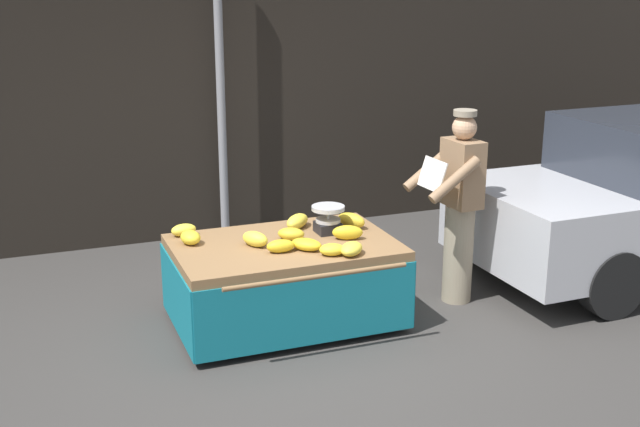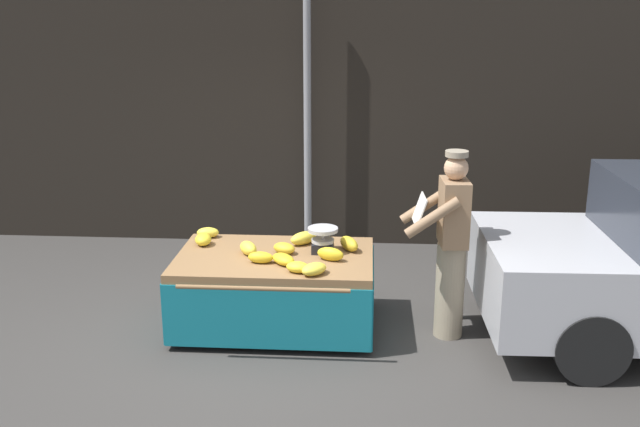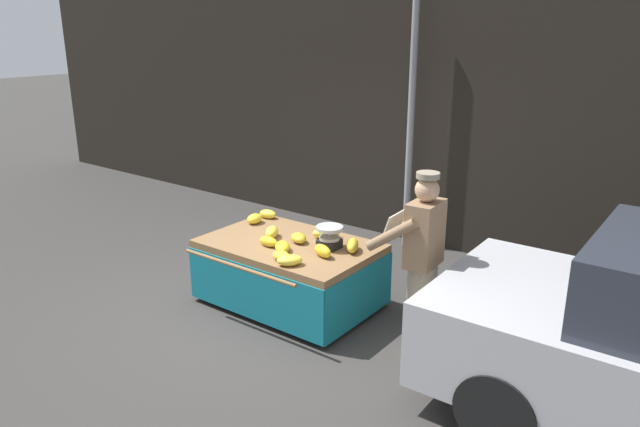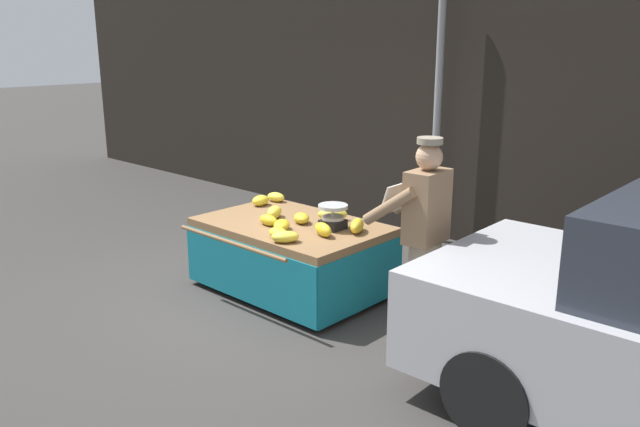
# 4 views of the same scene
# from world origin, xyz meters

# --- Properties ---
(ground_plane) EXTENTS (60.00, 60.00, 0.00)m
(ground_plane) POSITION_xyz_m (0.00, 0.00, 0.00)
(ground_plane) COLOR #383533
(back_wall) EXTENTS (16.00, 0.24, 3.54)m
(back_wall) POSITION_xyz_m (0.00, 3.10, 1.77)
(back_wall) COLOR black
(back_wall) RESTS_ON ground
(street_pole) EXTENTS (0.09, 0.09, 3.32)m
(street_pole) POSITION_xyz_m (0.24, 2.78, 1.66)
(street_pole) COLOR gray
(street_pole) RESTS_ON ground
(banana_cart) EXTENTS (1.82, 1.39, 0.71)m
(banana_cart) POSITION_xyz_m (0.13, 0.43, 0.53)
(banana_cart) COLOR olive
(banana_cart) RESTS_ON ground
(weighing_scale) EXTENTS (0.28, 0.28, 0.23)m
(weighing_scale) POSITION_xyz_m (0.57, 0.55, 0.83)
(weighing_scale) COLOR black
(weighing_scale) RESTS_ON banana_cart
(banana_bunch_0) EXTENTS (0.31, 0.31, 0.12)m
(banana_bunch_0) POSITION_xyz_m (0.37, 0.77, 0.77)
(banana_bunch_0) COLOR yellow
(banana_bunch_0) RESTS_ON banana_cart
(banana_bunch_1) EXTENTS (0.27, 0.24, 0.10)m
(banana_bunch_1) POSITION_xyz_m (0.22, 0.49, 0.76)
(banana_bunch_1) COLOR gold
(banana_bunch_1) RESTS_ON banana_cart
(banana_bunch_2) EXTENTS (0.24, 0.28, 0.12)m
(banana_bunch_2) POSITION_xyz_m (-0.11, 0.44, 0.77)
(banana_bunch_2) COLOR yellow
(banana_bunch_2) RESTS_ON banana_cart
(banana_bunch_3) EXTENTS (0.24, 0.30, 0.13)m
(banana_bunch_3) POSITION_xyz_m (0.81, 0.62, 0.77)
(banana_bunch_3) COLOR gold
(banana_bunch_3) RESTS_ON banana_cart
(banana_bunch_4) EXTENTS (0.23, 0.19, 0.09)m
(banana_bunch_4) POSITION_xyz_m (0.39, 0.01, 0.75)
(banana_bunch_4) COLOR yellow
(banana_bunch_4) RESTS_ON banana_cart
(banana_bunch_5) EXTENTS (0.18, 0.23, 0.11)m
(banana_bunch_5) POSITION_xyz_m (-0.58, 0.68, 0.76)
(banana_bunch_5) COLOR yellow
(banana_bunch_5) RESTS_ON banana_cart
(banana_bunch_6) EXTENTS (0.28, 0.29, 0.10)m
(banana_bunch_6) POSITION_xyz_m (0.53, -0.04, 0.76)
(banana_bunch_6) COLOR yellow
(banana_bunch_6) RESTS_ON banana_cart
(banana_bunch_7) EXTENTS (0.28, 0.19, 0.12)m
(banana_bunch_7) POSITION_xyz_m (0.65, 0.33, 0.77)
(banana_bunch_7) COLOR gold
(banana_bunch_7) RESTS_ON banana_cart
(banana_bunch_8) EXTENTS (0.23, 0.16, 0.10)m
(banana_bunch_8) POSITION_xyz_m (-0.59, 0.91, 0.76)
(banana_bunch_8) COLOR yellow
(banana_bunch_8) RESTS_ON banana_cart
(banana_bunch_9) EXTENTS (0.28, 0.30, 0.10)m
(banana_bunch_9) POSITION_xyz_m (0.24, 0.20, 0.76)
(banana_bunch_9) COLOR gold
(banana_bunch_9) RESTS_ON banana_cart
(banana_bunch_10) EXTENTS (0.23, 0.13, 0.10)m
(banana_bunch_10) POSITION_xyz_m (0.04, 0.22, 0.76)
(banana_bunch_10) COLOR gold
(banana_bunch_10) RESTS_ON banana_cart
(vendor_person) EXTENTS (0.59, 0.53, 1.71)m
(vendor_person) POSITION_xyz_m (1.71, 0.36, 0.87)
(vendor_person) COLOR gray
(vendor_person) RESTS_ON ground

